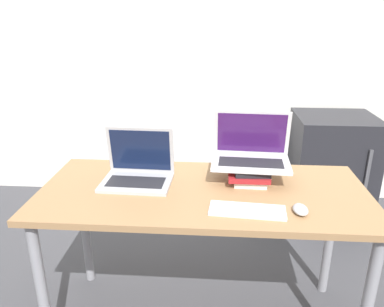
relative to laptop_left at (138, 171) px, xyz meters
name	(u,v)px	position (x,y,z in m)	size (l,w,h in m)	color
wall_back	(213,41)	(0.33, 1.49, 0.52)	(8.00, 0.05, 2.70)	silver
desk	(203,206)	(0.33, -0.07, -0.14)	(1.54, 0.69, 0.78)	#9E754C
laptop_left	(138,171)	(0.00, 0.00, 0.00)	(0.34, 0.26, 0.26)	#B2B2B7
book_stack	(250,172)	(0.55, 0.04, -0.01)	(0.20, 0.23, 0.08)	white
laptop_on_books	(251,153)	(0.55, 0.08, 0.08)	(0.39, 0.26, 0.25)	silver
wireless_keyboard	(247,210)	(0.52, -0.27, -0.04)	(0.33, 0.14, 0.01)	silver
mouse	(301,209)	(0.74, -0.26, -0.04)	(0.06, 0.10, 0.03)	#B2B2B7
mini_fridge	(330,167)	(1.28, 1.15, -0.42)	(0.60, 0.55, 0.83)	#232328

